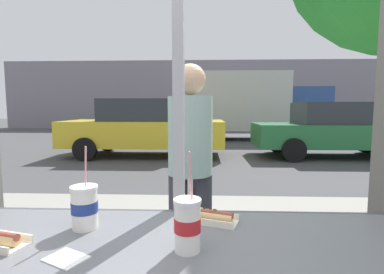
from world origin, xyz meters
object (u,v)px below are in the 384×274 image
Objects in this scene: box_truck at (247,104)px; parked_car_green at (335,129)px; soda_cup_right at (85,206)px; hotdog_tray_near at (208,216)px; pedestrian at (190,161)px; parked_car_yellow at (145,127)px; soda_cup_left at (187,224)px.

parked_car_green is at bearing -68.72° from box_truck.
hotdog_tray_near is at bearing 9.99° from soda_cup_right.
hotdog_tray_near is 0.91m from pedestrian.
parked_car_yellow is 2.87× the size of pedestrian.
hotdog_tray_near is 12.32m from box_truck.
soda_cup_right is at bearing -110.30° from pedestrian.
pedestrian is (-0.12, 0.90, 0.06)m from hotdog_tray_near.
parked_car_yellow reaches higher than soda_cup_left.
pedestrian is (-2.07, -11.24, -0.60)m from box_truck.
box_truck is (3.74, 4.81, 0.77)m from parked_car_yellow.
parked_car_yellow is 5.61m from parked_car_green.
hotdog_tray_near is at bearing -117.58° from parked_car_green.
parked_car_green reaches higher than soda_cup_right.
hotdog_tray_near is 0.16× the size of pedestrian.
hotdog_tray_near is at bearing -99.16° from box_truck.
parked_car_green reaches higher than soda_cup_left.
soda_cup_right is at bearing -170.01° from hotdog_tray_near.
pedestrian reaches higher than hotdog_tray_near.
soda_cup_left is at bearing -106.15° from hotdog_tray_near.
pedestrian is at bearing -121.53° from parked_car_green.
soda_cup_right is 1.05m from pedestrian.
box_truck is at bearing 80.84° from hotdog_tray_near.
hotdog_tray_near is at bearing 73.85° from soda_cup_left.
soda_cup_right is at bearing 158.29° from soda_cup_left.
soda_cup_right is 0.49m from hotdog_tray_near.
soda_cup_left is 0.27m from hotdog_tray_near.
parked_car_yellow is (-1.71, 7.58, -0.18)m from soda_cup_left.
parked_car_yellow is at bearing 99.92° from soda_cup_right.
parked_car_yellow is at bearing 102.68° from soda_cup_left.
soda_cup_left is 0.44m from soda_cup_right.
soda_cup_left is 0.07× the size of parked_car_yellow.
hotdog_tray_near is 0.04× the size of box_truck.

